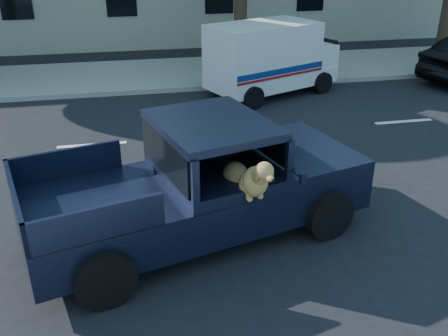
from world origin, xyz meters
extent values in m
plane|color=black|center=(0.00, 0.00, 0.00)|extent=(120.00, 120.00, 0.00)
cube|color=gray|center=(0.00, 9.20, 0.07)|extent=(60.00, 4.00, 0.15)
cylinder|color=#332619|center=(5.00, 9.60, 2.20)|extent=(0.44, 0.44, 4.40)
cube|color=black|center=(1.88, -0.80, 0.66)|extent=(5.78, 3.45, 0.69)
cube|color=black|center=(3.74, -0.28, 1.08)|extent=(2.06, 2.43, 0.17)
cube|color=black|center=(2.14, -0.73, 1.88)|extent=(2.09, 2.36, 0.13)
cube|color=black|center=(2.95, -0.50, 1.51)|extent=(0.73, 1.80, 0.59)
cube|color=black|center=(2.46, -1.12, 0.85)|extent=(0.71, 0.71, 0.40)
cube|color=black|center=(3.29, -1.76, 1.33)|extent=(0.11, 0.08, 0.17)
cube|color=silver|center=(5.29, 6.57, 0.51)|extent=(4.28, 3.16, 0.46)
cube|color=silver|center=(4.95, 6.42, 1.44)|extent=(3.60, 2.87, 1.39)
cube|color=silver|center=(6.70, 7.17, 1.07)|extent=(1.44, 1.91, 0.65)
cube|color=navy|center=(5.30, 5.60, 0.93)|extent=(2.91, 1.26, 0.17)
cube|color=#9E0F0F|center=(5.30, 5.60, 0.78)|extent=(2.91, 1.26, 0.07)
camera|label=1|loc=(0.90, -7.80, 4.56)|focal=40.00mm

